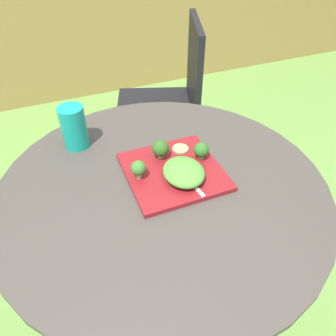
{
  "coord_description": "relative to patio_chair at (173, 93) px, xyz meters",
  "views": [
    {
      "loc": [
        -0.24,
        -0.63,
        1.39
      ],
      "look_at": [
        0.02,
        0.02,
        0.8
      ],
      "focal_mm": 35.49,
      "sensor_mm": 36.0,
      "label": 1
    }
  ],
  "objects": [
    {
      "name": "fork",
      "position": [
        -0.33,
        -0.88,
        0.25
      ],
      "size": [
        0.04,
        0.15,
        0.0
      ],
      "color": "silver",
      "rests_on": "salad_plate"
    },
    {
      "name": "broccoli_floret_2",
      "position": [
        -0.26,
        -0.83,
        0.27
      ],
      "size": [
        0.04,
        0.04,
        0.05
      ],
      "color": "#99B770",
      "rests_on": "salad_plate"
    },
    {
      "name": "salad_plate",
      "position": [
        -0.35,
        -0.84,
        0.24
      ],
      "size": [
        0.27,
        0.27,
        0.01
      ],
      "primitive_type": "cube",
      "color": "maroon",
      "rests_on": "patio_table"
    },
    {
      "name": "cucumber_slice_0",
      "position": [
        -0.3,
        -0.76,
        0.25
      ],
      "size": [
        0.05,
        0.05,
        0.01
      ],
      "primitive_type": "cylinder",
      "color": "#8EB766",
      "rests_on": "salad_plate"
    },
    {
      "name": "patio_table",
      "position": [
        -0.4,
        -0.88,
        -0.04
      ],
      "size": [
        0.92,
        0.92,
        0.76
      ],
      "color": "#423D38",
      "rests_on": "ground_plane"
    },
    {
      "name": "lettuce_mound",
      "position": [
        -0.34,
        -0.89,
        0.26
      ],
      "size": [
        0.11,
        0.13,
        0.04
      ],
      "primitive_type": "ellipsoid",
      "color": "#519338",
      "rests_on": "salad_plate"
    },
    {
      "name": "bamboo_fence",
      "position": [
        -0.4,
        1.19,
        0.18
      ],
      "size": [
        8.0,
        0.08,
        1.42
      ],
      "primitive_type": "cube",
      "color": "#9E7F47",
      "rests_on": "ground_plane"
    },
    {
      "name": "ground_plane",
      "position": [
        -0.4,
        -0.88,
        -0.53
      ],
      "size": [
        12.0,
        12.0,
        0.0
      ],
      "primitive_type": "plane",
      "color": "#669342"
    },
    {
      "name": "patio_chair",
      "position": [
        0.0,
        0.0,
        0.0
      ],
      "size": [
        0.56,
        0.56,
        0.9
      ],
      "color": "black",
      "rests_on": "ground_plane"
    },
    {
      "name": "drinking_glass",
      "position": [
        -0.58,
        -0.6,
        0.29
      ],
      "size": [
        0.08,
        0.08,
        0.14
      ],
      "color": "#149989",
      "rests_on": "patio_table"
    },
    {
      "name": "broccoli_floret_1",
      "position": [
        -0.45,
        -0.84,
        0.28
      ],
      "size": [
        0.04,
        0.04,
        0.06
      ],
      "color": "#99B770",
      "rests_on": "salad_plate"
    },
    {
      "name": "broccoli_floret_0",
      "position": [
        -0.37,
        -0.78,
        0.28
      ],
      "size": [
        0.05,
        0.05,
        0.06
      ],
      "color": "#99B770",
      "rests_on": "salad_plate"
    }
  ]
}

